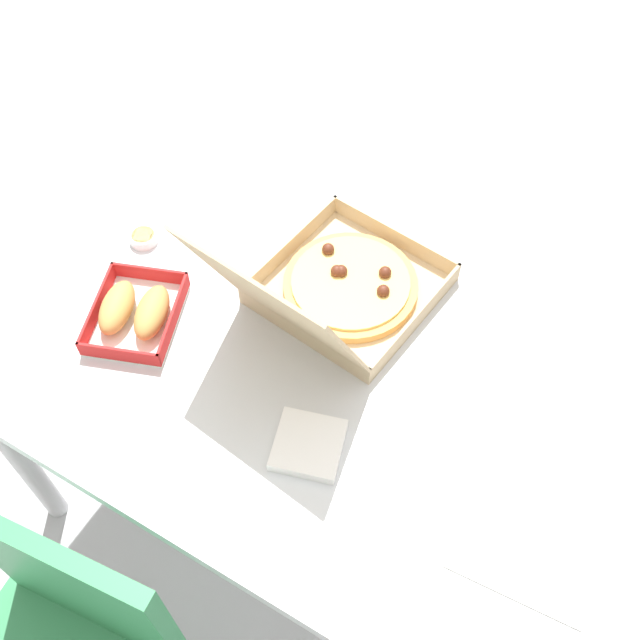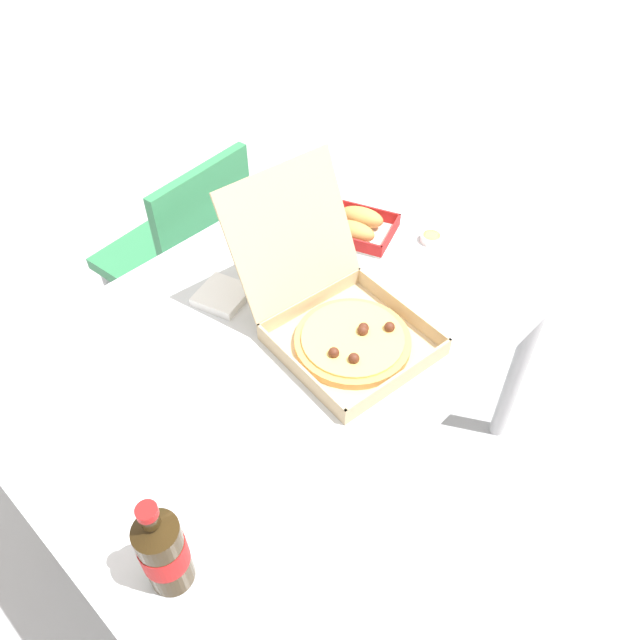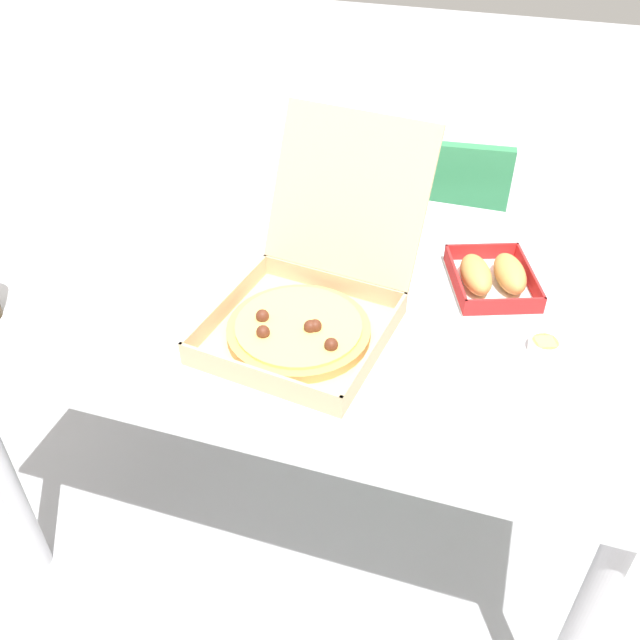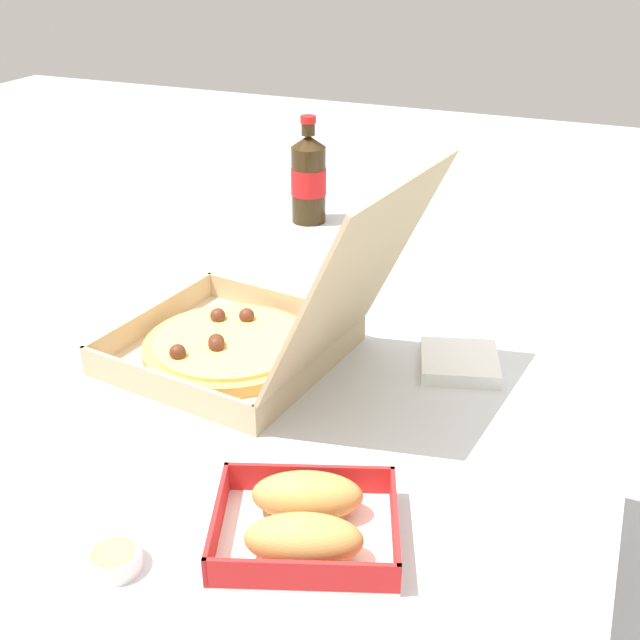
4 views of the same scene
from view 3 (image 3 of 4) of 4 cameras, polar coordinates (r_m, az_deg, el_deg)
ground_plane at (r=1.87m, az=-0.59°, el=-15.78°), size 10.00×10.00×0.00m
dining_table at (r=1.38m, az=-0.76°, el=0.19°), size 1.33×0.81×0.74m
chair at (r=1.98m, az=9.14°, el=6.46°), size 0.44×0.44×0.83m
pizza_box_open at (r=1.21m, az=-1.00°, el=1.29°), size 0.35×0.46×0.32m
bread_side_box at (r=1.36m, az=14.22°, el=3.57°), size 0.21×0.23×0.06m
paper_menu at (r=1.62m, az=-14.19°, el=8.64°), size 0.22×0.16×0.00m
napkin_pile at (r=1.48m, az=-1.31°, el=7.30°), size 0.14×0.14×0.02m
dipping_sauce_cup at (r=1.24m, az=18.27°, el=-2.01°), size 0.06×0.06×0.02m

